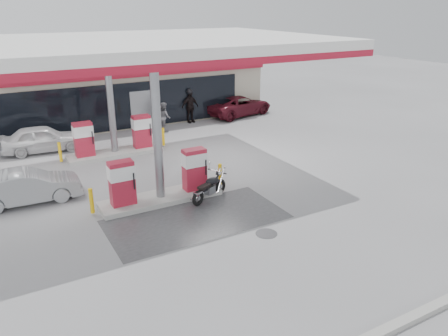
% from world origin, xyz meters
% --- Properties ---
extents(ground, '(90.00, 90.00, 0.00)m').
position_xyz_m(ground, '(0.00, 0.00, 0.00)').
color(ground, gray).
rests_on(ground, ground).
extents(wet_patch, '(6.00, 3.00, 0.00)m').
position_xyz_m(wet_patch, '(0.50, 0.00, 0.00)').
color(wet_patch, '#4C4C4F').
rests_on(wet_patch, ground).
extents(drain_cover, '(0.70, 0.70, 0.01)m').
position_xyz_m(drain_cover, '(2.00, -2.00, 0.00)').
color(drain_cover, '#38383A').
rests_on(drain_cover, ground).
extents(store_building, '(22.00, 8.22, 4.00)m').
position_xyz_m(store_building, '(0.01, 15.94, 2.01)').
color(store_building, '#AAA38E').
rests_on(store_building, ground).
extents(canopy, '(16.00, 10.02, 5.51)m').
position_xyz_m(canopy, '(0.00, 5.00, 5.27)').
color(canopy, silver).
rests_on(canopy, ground).
extents(pump_island_near, '(5.14, 1.30, 1.78)m').
position_xyz_m(pump_island_near, '(0.00, 2.00, 0.71)').
color(pump_island_near, '#9E9E99').
rests_on(pump_island_near, ground).
extents(pump_island_far, '(5.14, 1.30, 1.78)m').
position_xyz_m(pump_island_far, '(0.00, 8.00, 0.71)').
color(pump_island_far, '#9E9E99').
rests_on(pump_island_far, ground).
extents(parked_motorcycle, '(1.80, 1.00, 0.99)m').
position_xyz_m(parked_motorcycle, '(1.65, 1.22, 0.44)').
color(parked_motorcycle, black).
rests_on(parked_motorcycle, ground).
extents(sedan_white, '(3.97, 1.87, 1.31)m').
position_xyz_m(sedan_white, '(-2.92, 10.20, 0.66)').
color(sedan_white, silver).
rests_on(sedan_white, ground).
extents(attendant, '(0.63, 0.81, 1.65)m').
position_xyz_m(attendant, '(3.69, 10.80, 0.83)').
color(attendant, slate).
rests_on(attendant, ground).
extents(hatchback_silver, '(3.78, 1.47, 1.23)m').
position_xyz_m(hatchback_silver, '(-4.27, 4.20, 0.61)').
color(hatchback_silver, gray).
rests_on(hatchback_silver, ground).
extents(parked_car_right, '(5.05, 3.15, 1.30)m').
position_xyz_m(parked_car_right, '(9.35, 12.00, 0.65)').
color(parked_car_right, '#56121F').
rests_on(parked_car_right, ground).
extents(biker_walking, '(1.20, 0.63, 1.96)m').
position_xyz_m(biker_walking, '(5.78, 11.80, 0.98)').
color(biker_walking, black).
rests_on(biker_walking, ground).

